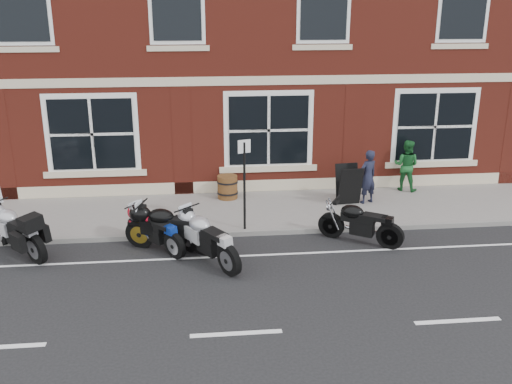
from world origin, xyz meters
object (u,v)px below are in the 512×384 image
at_px(pedestrian_right, 406,165).
at_px(parking_sign, 244,178).
at_px(pedestrian_left, 368,177).
at_px(a_board_sign, 349,185).
at_px(barrel_planter, 228,187).
at_px(moto_touring_silver, 16,227).
at_px(moto_sport_black, 170,226).
at_px(moto_sport_red, 155,228).
at_px(moto_sport_silver, 208,236).
at_px(moto_naked_black, 359,221).

height_order(pedestrian_right, parking_sign, parking_sign).
bearing_deg(pedestrian_left, parking_sign, 0.12).
xyz_separation_m(a_board_sign, barrel_planter, (-3.34, 0.80, -0.21)).
relative_size(moto_touring_silver, pedestrian_right, 1.16).
height_order(moto_sport_black, pedestrian_right, pedestrian_right).
bearing_deg(moto_sport_red, moto_sport_silver, -74.95).
relative_size(a_board_sign, parking_sign, 0.48).
bearing_deg(moto_sport_silver, moto_touring_silver, 135.60).
height_order(moto_sport_red, pedestrian_left, pedestrian_left).
bearing_deg(moto_sport_black, a_board_sign, -41.03).
bearing_deg(pedestrian_right, pedestrian_left, 66.55).
bearing_deg(barrel_planter, pedestrian_right, 2.22).
relative_size(moto_sport_black, parking_sign, 0.97).
xyz_separation_m(moto_sport_silver, barrel_planter, (0.66, 3.98, -0.14)).
bearing_deg(moto_sport_silver, a_board_sign, 6.38).
height_order(moto_naked_black, pedestrian_right, pedestrian_right).
relative_size(moto_sport_red, pedestrian_right, 1.07).
bearing_deg(parking_sign, pedestrian_left, 5.74).
height_order(barrel_planter, parking_sign, parking_sign).
xyz_separation_m(moto_touring_silver, barrel_planter, (4.98, 3.05, -0.16)).
bearing_deg(pedestrian_right, parking_sign, 59.50).
bearing_deg(a_board_sign, parking_sign, -157.72).
distance_m(moto_sport_red, a_board_sign, 5.71).
distance_m(pedestrian_right, parking_sign, 5.73).
height_order(moto_naked_black, barrel_planter, moto_naked_black).
height_order(moto_touring_silver, pedestrian_right, pedestrian_right).
bearing_deg(barrel_planter, parking_sign, -83.32).
xyz_separation_m(moto_touring_silver, pedestrian_left, (8.85, 2.23, 0.26)).
bearing_deg(pedestrian_left, pedestrian_right, -169.62).
bearing_deg(moto_touring_silver, moto_sport_black, -47.64).
height_order(moto_sport_black, moto_sport_silver, moto_sport_black).
bearing_deg(moto_touring_silver, pedestrian_right, -26.10).
bearing_deg(pedestrian_right, moto_naked_black, 87.39).
bearing_deg(a_board_sign, moto_sport_silver, -147.36).
distance_m(moto_touring_silver, moto_sport_black, 3.49).
xyz_separation_m(pedestrian_left, barrel_planter, (-3.86, 0.81, -0.43)).
distance_m(moto_sport_black, moto_naked_black, 4.44).
bearing_deg(moto_naked_black, moto_sport_black, 124.66).
height_order(moto_sport_silver, pedestrian_right, pedestrian_right).
bearing_deg(moto_sport_black, parking_sign, -42.60).
xyz_separation_m(moto_sport_red, moto_sport_silver, (1.20, -0.82, 0.07)).
relative_size(moto_sport_red, pedestrian_left, 1.08).
xyz_separation_m(pedestrian_left, pedestrian_right, (1.48, 1.02, 0.01)).
bearing_deg(parking_sign, moto_sport_red, -179.93).
relative_size(moto_sport_black, a_board_sign, 2.01).
bearing_deg(moto_naked_black, moto_sport_silver, 135.52).
relative_size(moto_sport_silver, moto_naked_black, 1.12).
xyz_separation_m(pedestrian_right, parking_sign, (-5.05, -2.64, 0.54)).
relative_size(a_board_sign, barrel_planter, 1.63).
bearing_deg(pedestrian_right, barrel_planter, 34.15).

